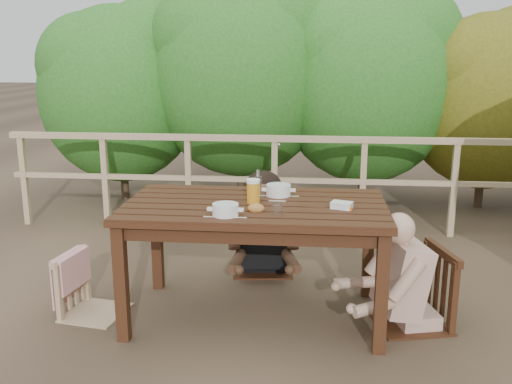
# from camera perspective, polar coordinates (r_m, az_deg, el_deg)

# --- Properties ---
(ground) EXTENTS (60.00, 60.00, 0.00)m
(ground) POSITION_cam_1_polar(r_m,az_deg,el_deg) (4.18, -0.07, -12.22)
(ground) COLOR brown
(ground) RESTS_ON ground
(table) EXTENTS (1.77, 1.00, 0.82)m
(table) POSITION_cam_1_polar(r_m,az_deg,el_deg) (4.02, -0.07, -6.97)
(table) COLOR black
(table) RESTS_ON ground
(chair_left) EXTENTS (0.48, 0.48, 0.83)m
(chair_left) POSITION_cam_1_polar(r_m,az_deg,el_deg) (4.21, -15.99, -6.44)
(chair_left) COLOR tan
(chair_left) RESTS_ON ground
(chair_far) EXTENTS (0.54, 0.54, 1.00)m
(chair_far) POSITION_cam_1_polar(r_m,az_deg,el_deg) (4.84, 0.69, -2.22)
(chair_far) COLOR black
(chair_far) RESTS_ON ground
(chair_right) EXTENTS (0.60, 0.60, 1.00)m
(chair_right) POSITION_cam_1_polar(r_m,az_deg,el_deg) (4.04, 15.35, -6.01)
(chair_right) COLOR black
(chair_right) RESTS_ON ground
(woman) EXTENTS (0.62, 0.73, 1.37)m
(woman) POSITION_cam_1_polar(r_m,az_deg,el_deg) (4.81, 0.71, -0.01)
(woman) COLOR black
(woman) RESTS_ON ground
(diner_right) EXTENTS (0.76, 0.67, 1.31)m
(diner_right) POSITION_cam_1_polar(r_m,az_deg,el_deg) (4.00, 15.92, -3.92)
(diner_right) COLOR tan
(diner_right) RESTS_ON ground
(railing) EXTENTS (5.60, 0.10, 1.01)m
(railing) POSITION_cam_1_polar(r_m,az_deg,el_deg) (5.91, 1.85, 0.78)
(railing) COLOR tan
(railing) RESTS_ON ground
(hedge_row) EXTENTS (6.60, 1.60, 3.80)m
(hedge_row) POSITION_cam_1_polar(r_m,az_deg,el_deg) (6.94, 6.02, 14.28)
(hedge_row) COLOR #255A1C
(hedge_row) RESTS_ON ground
(soup_near) EXTENTS (0.28, 0.28, 0.09)m
(soup_near) POSITION_cam_1_polar(r_m,az_deg,el_deg) (3.59, -3.06, -1.89)
(soup_near) COLOR white
(soup_near) RESTS_ON table
(soup_far) EXTENTS (0.29, 0.29, 0.10)m
(soup_far) POSITION_cam_1_polar(r_m,az_deg,el_deg) (4.08, 2.25, 0.08)
(soup_far) COLOR silver
(soup_far) RESTS_ON table
(bread_roll) EXTENTS (0.11, 0.08, 0.07)m
(bread_roll) POSITION_cam_1_polar(r_m,az_deg,el_deg) (3.69, 0.00, -1.65)
(bread_roll) COLOR #986432
(bread_roll) RESTS_ON table
(beer_glass) EXTENTS (0.09, 0.09, 0.18)m
(beer_glass) POSITION_cam_1_polar(r_m,az_deg,el_deg) (3.88, -0.28, -0.02)
(beer_glass) COLOR orange
(beer_glass) RESTS_ON table
(bottle) EXTENTS (0.05, 0.05, 0.23)m
(bottle) POSITION_cam_1_polar(r_m,az_deg,el_deg) (3.95, 0.20, 0.59)
(bottle) COLOR silver
(bottle) RESTS_ON table
(tumbler) EXTENTS (0.07, 0.07, 0.08)m
(tumbler) POSITION_cam_1_polar(r_m,az_deg,el_deg) (3.64, 2.14, -1.75)
(tumbler) COLOR white
(tumbler) RESTS_ON table
(butter_tub) EXTENTS (0.16, 0.14, 0.06)m
(butter_tub) POSITION_cam_1_polar(r_m,az_deg,el_deg) (3.80, 8.53, -1.43)
(butter_tub) COLOR silver
(butter_tub) RESTS_ON table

